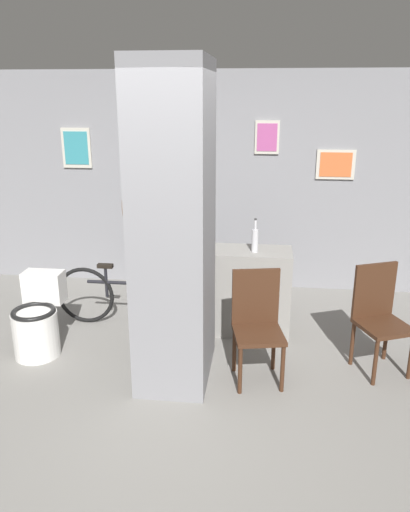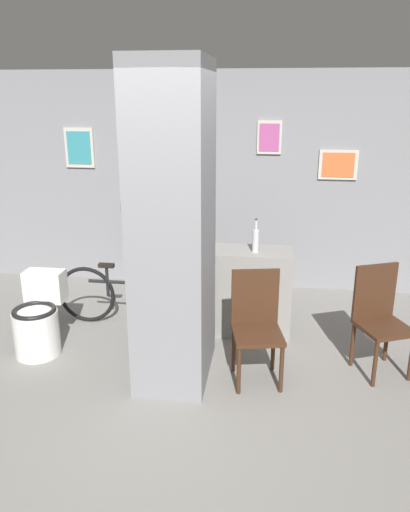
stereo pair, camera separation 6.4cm
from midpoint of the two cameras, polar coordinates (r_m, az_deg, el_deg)
The scene contains 9 objects.
ground_plane at distance 4.16m, azimuth -4.54°, elevation -16.21°, with size 14.00×14.00×0.00m, color gray.
wall_back at distance 6.12m, azimuth -0.03°, elevation 8.41°, with size 8.00×0.09×2.60m.
pillar_center at distance 4.02m, azimuth -3.99°, elevation 3.08°, with size 0.61×0.91×2.60m.
counter_shelf at distance 5.08m, azimuth 2.90°, elevation -3.92°, with size 1.14×0.44×0.87m.
toilet at distance 4.95m, azimuth -18.94°, elevation -7.15°, with size 0.42×0.58×0.73m.
chair_near_pillar at distance 4.24m, azimuth 5.54°, elevation -7.51°, with size 0.47×0.47×0.95m.
chair_by_doorway at distance 4.60m, azimuth 18.91°, elevation -6.34°, with size 0.53×0.53×0.95m.
bicycle at distance 5.28m, azimuth -8.97°, elevation -4.55°, with size 1.57×0.42×0.67m.
bottle_tall at distance 4.85m, azimuth 5.35°, elevation 1.89°, with size 0.06×0.06×0.34m.
Camera 1 is at (0.69, -3.36, 2.35)m, focal length 35.00 mm.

